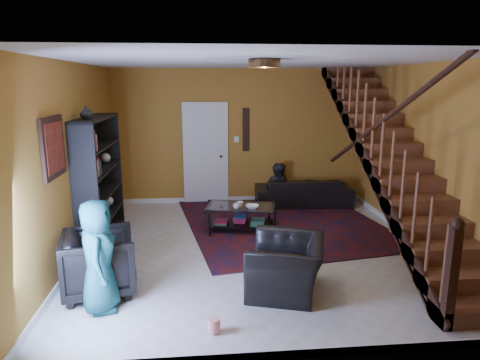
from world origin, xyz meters
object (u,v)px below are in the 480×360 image
Objects in this scene: armchair_left at (99,263)px; armchair_right at (286,265)px; sofa at (303,192)px; bookshelf at (100,182)px; coffee_table at (241,216)px.

armchair_right is at bearing -106.30° from armchair_left.
armchair_right reaches higher than sofa.
sofa is (3.72, 1.70, -0.68)m from bookshelf.
sofa is 2.35× the size of armchair_left.
armchair_right is at bearing -37.42° from bookshelf.
armchair_right is 2.29m from coffee_table.
armchair_left is at bearing 49.35° from sofa.
sofa is 1.55× the size of coffee_table.
coffee_table is (-1.44, -1.44, -0.04)m from sofa.
sofa is at bearing 24.58° from bookshelf.
armchair_left reaches higher than armchair_right.
sofa is 1.95× the size of armchair_right.
bookshelf is 1.57× the size of coffee_table.
sofa is at bearing 44.87° from coffee_table.
coffee_table is (2.28, 0.26, -0.71)m from bookshelf.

